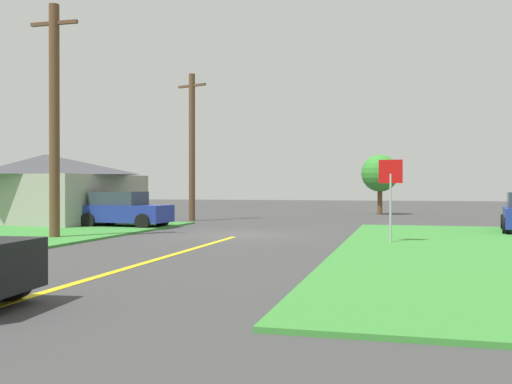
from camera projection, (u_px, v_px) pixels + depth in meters
ground_plane at (242, 235)px, 21.59m from camera, size 120.00×120.00×0.00m
lane_stripe_center at (152, 261)px, 13.84m from camera, size 0.20×14.00×0.01m
stop_sign at (391, 185)px, 17.92m from camera, size 0.74×0.08×2.68m
parked_car_near_building at (124, 210)px, 25.58m from camera, size 4.11×2.17×1.62m
utility_pole_near at (54, 120)px, 19.75m from camera, size 1.80×0.35×8.17m
utility_pole_mid at (192, 146)px, 30.71m from camera, size 1.76×0.64×7.95m
oak_tree_left at (380, 173)px, 37.93m from camera, size 2.47×2.47×4.01m
barn at (45, 189)px, 28.73m from camera, size 9.24×7.40×3.49m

